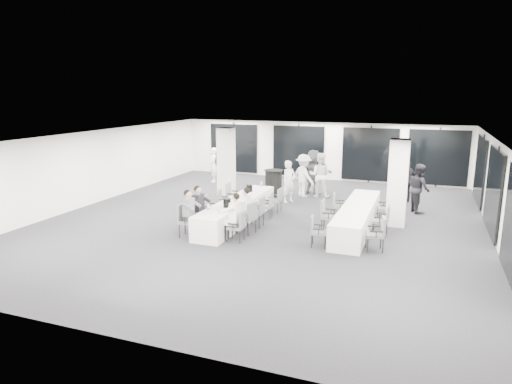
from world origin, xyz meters
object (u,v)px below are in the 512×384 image
Objects in this scene: chair_side_right_near at (378,232)px; chair_main_right_second at (249,216)px; chair_side_right_far at (388,206)px; standing_guest_c at (304,173)px; ice_bucket_near at (227,203)px; chair_side_left_mid at (327,214)px; chair_main_left_mid at (210,207)px; standing_guest_g at (213,163)px; chair_main_right_mid at (258,210)px; banquet_table_side at (357,217)px; chair_side_left_far at (338,204)px; chair_side_left_near at (316,229)px; chair_main_right_fourth at (268,204)px; chair_main_left_second at (196,213)px; chair_main_left_far at (232,194)px; chair_main_left_fourth at (223,200)px; cocktail_table at (273,183)px; chair_main_left_near at (186,218)px; chair_side_right_mid at (383,218)px; chair_main_right_far at (277,198)px; ice_bucket_far at (249,188)px; standing_guest_a at (289,179)px; standing_guest_d at (407,178)px; chair_main_right_near at (238,225)px; banquet_table_main at (237,211)px; standing_guest_b at (320,172)px; standing_guest_h at (419,185)px; standing_guest_f at (313,169)px.

chair_main_right_second is at bearing 73.56° from chair_side_right_near.
chair_side_right_far is 4.53m from standing_guest_c.
chair_side_right_far is 3.39× the size of ice_bucket_near.
chair_main_right_second is at bearing -65.39° from chair_side_left_mid.
standing_guest_g reaches higher than chair_main_left_mid.
chair_main_right_second reaches higher than chair_main_right_mid.
chair_side_left_far is (-0.82, 1.11, 0.11)m from banquet_table_side.
chair_side_left_near is 3.01m from ice_bucket_near.
chair_main_right_fourth is 1.90m from ice_bucket_near.
chair_main_left_far is at bearing 174.77° from chair_main_left_second.
standing_guest_g is (-2.90, 5.20, 0.43)m from chair_main_left_fourth.
chair_side_right_near reaches higher than chair_main_left_fourth.
chair_main_left_near is at bearing -97.12° from cocktail_table.
chair_main_left_far is 4.12m from chair_side_left_mid.
chair_side_right_mid is (1.66, 1.67, 0.03)m from chair_side_left_near.
cocktail_table is at bearing 50.15° from chair_side_right_mid.
chair_side_right_mid is (5.52, -1.31, -0.02)m from chair_main_left_far.
chair_main_right_far is 3.41× the size of ice_bucket_far.
chair_main_left_fourth is 1.93m from chair_main_right_far.
cocktail_table is 4.10m from standing_guest_g.
standing_guest_a is (-2.20, 3.27, 0.37)m from chair_side_left_mid.
chair_main_left_fourth is 7.33m from standing_guest_d.
cocktail_table is 6.01m from chair_main_right_near.
standing_guest_g is 6.74× the size of ice_bucket_near.
banquet_table_main is at bearing -170.98° from banquet_table_side.
standing_guest_g is (-6.75, 4.20, 0.45)m from chair_side_left_far.
standing_guest_g reaches higher than banquet_table_side.
chair_main_right_fourth is at bearing 5.92° from standing_guest_d.
chair_main_left_near is 4.33m from chair_side_left_mid.
standing_guest_b is 4.03m from standing_guest_h.
chair_main_left_far is at bearing 169.18° from chair_main_left_fourth.
chair_side_left_mid is at bearing 28.13° from standing_guest_d.
chair_side_left_far is (0.01, 1.70, -0.08)m from chair_side_left_mid.
banquet_table_side is 5.84× the size of chair_side_left_far.
chair_side_right_mid is 3.44m from standing_guest_h.
chair_main_right_far is 6.21m from standing_guest_g.
standing_guest_f is at bearing 8.09° from chair_main_right_second.
chair_side_right_mid reaches higher than chair_main_right_near.
chair_side_left_mid is 1.68m from chair_side_right_mid.
standing_guest_d is at bearing -179.09° from standing_guest_b.
chair_main_left_near reaches higher than chair_main_left_mid.
standing_guest_d is at bearing -22.34° from chair_main_right_second.
standing_guest_c reaches higher than banquet_table_main.
standing_guest_h is (6.43, 3.81, 0.48)m from chair_main_left_mid.
standing_guest_a reaches higher than chair_main_right_fourth.
chair_main_right_near is 1.03× the size of chair_side_left_far.
standing_guest_a is at bearing 49.30° from standing_guest_b.
chair_main_right_second is 2.23m from chair_side_left_near.
ice_bucket_near is at bearing 105.05° from standing_guest_h.
standing_guest_f is at bearing -167.73° from chair_side_left_far.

